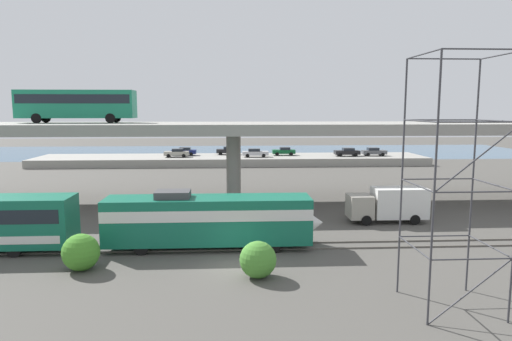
% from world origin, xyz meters
% --- Properties ---
extents(ground_plane, '(260.00, 260.00, 0.00)m').
position_xyz_m(ground_plane, '(0.00, 0.00, 0.00)').
color(ground_plane, '#4C4944').
extents(rail_strip_near, '(110.00, 0.12, 0.12)m').
position_xyz_m(rail_strip_near, '(0.00, 3.26, 0.06)').
color(rail_strip_near, '#59544C').
rests_on(rail_strip_near, ground_plane).
extents(rail_strip_far, '(110.00, 0.12, 0.12)m').
position_xyz_m(rail_strip_far, '(0.00, 4.74, 0.06)').
color(rail_strip_far, '#59544C').
rests_on(rail_strip_far, ground_plane).
extents(train_locomotive, '(15.39, 3.04, 4.18)m').
position_xyz_m(train_locomotive, '(-1.19, 4.00, 2.19)').
color(train_locomotive, '#14664C').
rests_on(train_locomotive, ground_plane).
extents(highway_overpass, '(96.00, 10.80, 8.40)m').
position_xyz_m(highway_overpass, '(0.00, 20.00, 7.68)').
color(highway_overpass, gray).
rests_on(highway_overpass, ground_plane).
extents(transit_bus_on_overpass, '(12.00, 2.68, 3.40)m').
position_xyz_m(transit_bus_on_overpass, '(-16.40, 21.69, 10.46)').
color(transit_bus_on_overpass, '#197A56').
rests_on(transit_bus_on_overpass, highway_overpass).
extents(service_truck_west, '(6.80, 2.46, 3.04)m').
position_xyz_m(service_truck_west, '(13.50, 10.75, 1.64)').
color(service_truck_west, '#9E998C').
rests_on(service_truck_west, ground_plane).
extents(scaffolding_tower, '(3.92, 3.92, 12.42)m').
position_xyz_m(scaffolding_tower, '(10.56, -6.52, 6.64)').
color(scaffolding_tower, '#38383D').
rests_on(scaffolding_tower, ground_plane).
extents(pier_parking_lot, '(69.44, 11.38, 1.39)m').
position_xyz_m(pier_parking_lot, '(0.00, 55.00, 0.69)').
color(pier_parking_lot, gray).
rests_on(pier_parking_lot, ground_plane).
extents(parked_car_0, '(4.03, 1.88, 1.50)m').
position_xyz_m(parked_car_0, '(-0.86, 57.83, 2.16)').
color(parked_car_0, black).
rests_on(parked_car_0, pier_parking_lot).
extents(parked_car_1, '(4.17, 1.85, 1.50)m').
position_xyz_m(parked_car_1, '(9.53, 55.89, 2.16)').
color(parked_car_1, '#0C4C26').
rests_on(parked_car_1, pier_parking_lot).
extents(parked_car_2, '(4.48, 1.93, 1.50)m').
position_xyz_m(parked_car_2, '(-8.81, 56.62, 2.16)').
color(parked_car_2, navy).
rests_on(parked_car_2, pier_parking_lot).
extents(parked_car_3, '(4.31, 1.92, 1.50)m').
position_xyz_m(parked_car_3, '(-9.82, 53.72, 2.16)').
color(parked_car_3, '#9E998C').
rests_on(parked_car_3, pier_parking_lot).
extents(parked_car_4, '(4.48, 2.00, 1.50)m').
position_xyz_m(parked_car_4, '(20.81, 53.74, 2.16)').
color(parked_car_4, black).
rests_on(parked_car_4, pier_parking_lot).
extents(parked_car_5, '(4.61, 1.84, 1.50)m').
position_xyz_m(parked_car_5, '(4.05, 53.12, 2.16)').
color(parked_car_5, '#B7B7BC').
rests_on(parked_car_5, pier_parking_lot).
extents(parked_car_6, '(4.37, 1.83, 1.50)m').
position_xyz_m(parked_car_6, '(25.79, 53.99, 2.16)').
color(parked_car_6, '#515459').
rests_on(parked_car_6, pier_parking_lot).
extents(harbor_water, '(140.00, 36.00, 0.01)m').
position_xyz_m(harbor_water, '(0.00, 78.00, 0.00)').
color(harbor_water, '#385B7A').
rests_on(harbor_water, ground_plane).
extents(shrub_left, '(2.27, 2.27, 2.27)m').
position_xyz_m(shrub_left, '(-9.52, -0.07, 1.14)').
color(shrub_left, '#408628').
rests_on(shrub_left, ground_plane).
extents(shrub_right, '(2.18, 2.18, 2.18)m').
position_xyz_m(shrub_right, '(1.24, -1.93, 1.09)').
color(shrub_right, '#45862F').
rests_on(shrub_right, ground_plane).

